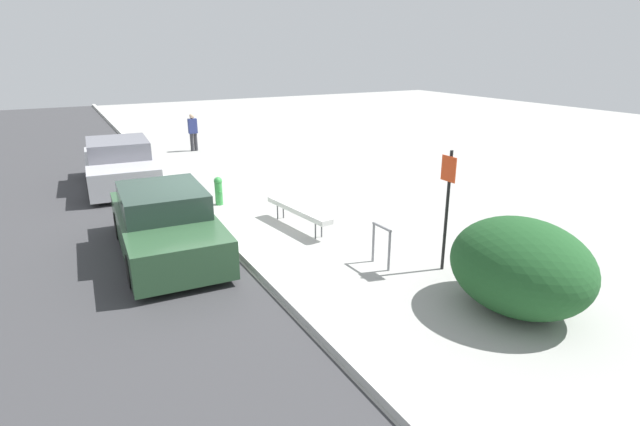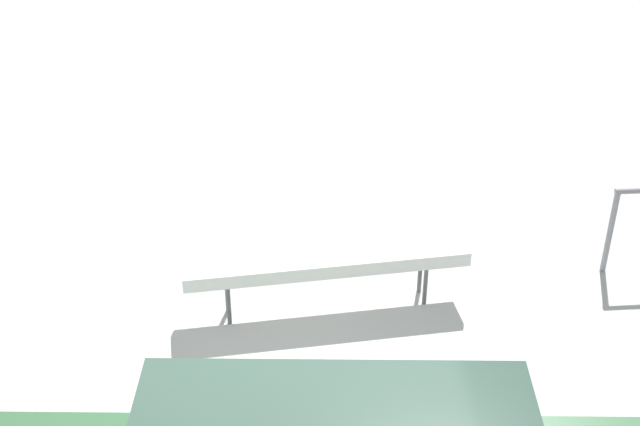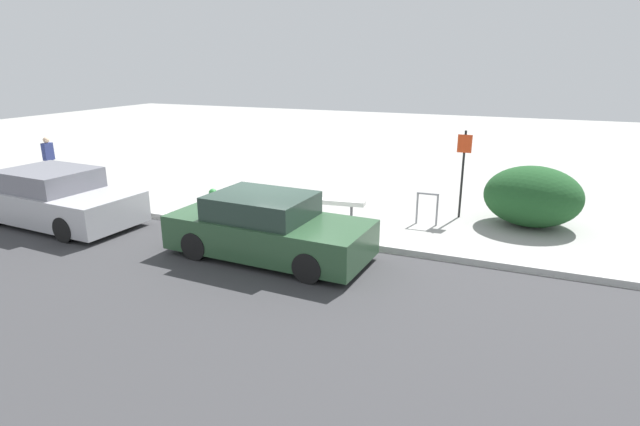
{
  "view_description": "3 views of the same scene",
  "coord_description": "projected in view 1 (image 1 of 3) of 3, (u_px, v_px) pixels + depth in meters",
  "views": [
    {
      "loc": [
        10.26,
        -3.07,
        4.04
      ],
      "look_at": [
        1.87,
        1.48,
        0.86
      ],
      "focal_mm": 28.0,
      "sensor_mm": 36.0,
      "label": 1
    },
    {
      "loc": [
        0.05,
        -4.14,
        4.49
      ],
      "look_at": [
        0.28,
        2.2,
        0.64
      ],
      "focal_mm": 50.0,
      "sensor_mm": 36.0,
      "label": 2
    },
    {
      "loc": [
        5.21,
        -9.98,
        3.97
      ],
      "look_at": [
        0.86,
        0.35,
        0.56
      ],
      "focal_mm": 28.0,
      "sensor_mm": 36.0,
      "label": 3
    }
  ],
  "objects": [
    {
      "name": "bench",
      "position": [
        298.0,
        210.0,
        11.61
      ],
      "size": [
        2.33,
        0.6,
        0.51
      ],
      "rotation": [
        0.0,
        0.0,
        0.13
      ],
      "color": "#515156",
      "rests_on": "ground_plane"
    },
    {
      "name": "fire_hydrant",
      "position": [
        219.0,
        190.0,
        13.35
      ],
      "size": [
        0.36,
        0.22,
        0.77
      ],
      "color": "#338C3F",
      "rests_on": "ground_plane"
    },
    {
      "name": "parked_car_far",
      "position": [
        120.0,
        165.0,
        15.17
      ],
      "size": [
        4.51,
        2.17,
        1.39
      ],
      "rotation": [
        0.0,
        0.0,
        -0.06
      ],
      "color": "black",
      "rests_on": "ground_plane"
    },
    {
      "name": "parked_car_near",
      "position": [
        166.0,
        224.0,
        10.15
      ],
      "size": [
        4.34,
        1.97,
        1.35
      ],
      "rotation": [
        0.0,
        0.0,
        -0.05
      ],
      "color": "black",
      "rests_on": "ground_plane"
    },
    {
      "name": "pedestrian",
      "position": [
        193.0,
        131.0,
        20.24
      ],
      "size": [
        0.2,
        0.35,
        1.51
      ],
      "rotation": [
        0.0,
        0.0,
        1.59
      ],
      "color": "#333338",
      "rests_on": "ground_plane"
    },
    {
      "name": "curb",
      "position": [
        223.0,
        233.0,
        11.2
      ],
      "size": [
        60.0,
        0.2,
        0.13
      ],
      "color": "#B7B7B2",
      "rests_on": "ground_plane"
    },
    {
      "name": "shrub_hedge",
      "position": [
        520.0,
        266.0,
        7.87
      ],
      "size": [
        2.35,
        2.0,
        1.51
      ],
      "color": "#1E4C23",
      "rests_on": "ground_plane"
    },
    {
      "name": "bike_rack",
      "position": [
        381.0,
        242.0,
        9.54
      ],
      "size": [
        0.55,
        0.07,
        0.83
      ],
      "rotation": [
        0.0,
        0.0,
        0.04
      ],
      "color": "gray",
      "rests_on": "ground_plane"
    },
    {
      "name": "sign_post",
      "position": [
        447.0,
        200.0,
        9.12
      ],
      "size": [
        0.36,
        0.08,
        2.3
      ],
      "color": "black",
      "rests_on": "ground_plane"
    },
    {
      "name": "ground_plane",
      "position": [
        223.0,
        236.0,
        11.22
      ],
      "size": [
        60.0,
        60.0,
        0.0
      ],
      "primitive_type": "plane",
      "color": "#9E9E99"
    }
  ]
}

